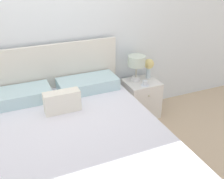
# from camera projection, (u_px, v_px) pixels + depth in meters

# --- Properties ---
(ground_plane) EXTENTS (12.00, 12.00, 0.00)m
(ground_plane) POSITION_uv_depth(u_px,v_px,m) (55.00, 125.00, 3.54)
(ground_plane) COLOR #CCB28E
(wall_back) EXTENTS (8.00, 0.06, 2.60)m
(wall_back) POSITION_uv_depth(u_px,v_px,m) (43.00, 28.00, 3.02)
(wall_back) COLOR white
(wall_back) RESTS_ON ground_plane
(bed) EXTENTS (1.73, 2.07, 1.12)m
(bed) POSITION_uv_depth(u_px,v_px,m) (73.00, 149.00, 2.61)
(bed) COLOR tan
(bed) RESTS_ON ground_plane
(nightstand) EXTENTS (0.45, 0.42, 0.52)m
(nightstand) POSITION_uv_depth(u_px,v_px,m) (141.00, 98.00, 3.66)
(nightstand) COLOR white
(nightstand) RESTS_ON ground_plane
(table_lamp) EXTENTS (0.23, 0.23, 0.35)m
(table_lamp) POSITION_uv_depth(u_px,v_px,m) (137.00, 63.00, 3.46)
(table_lamp) COLOR white
(table_lamp) RESTS_ON nightstand
(flower_vase) EXTENTS (0.14, 0.14, 0.28)m
(flower_vase) POSITION_uv_depth(u_px,v_px,m) (149.00, 66.00, 3.58)
(flower_vase) COLOR silver
(flower_vase) RESTS_ON nightstand
(teacup) EXTENTS (0.11, 0.11, 0.07)m
(teacup) POSITION_uv_depth(u_px,v_px,m) (145.00, 83.00, 3.43)
(teacup) COLOR white
(teacup) RESTS_ON nightstand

